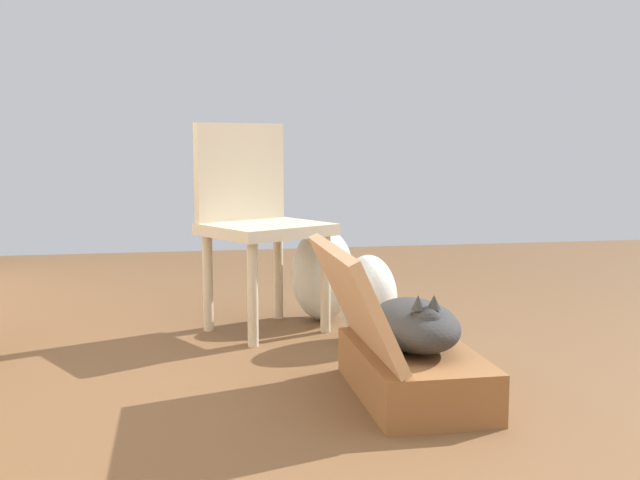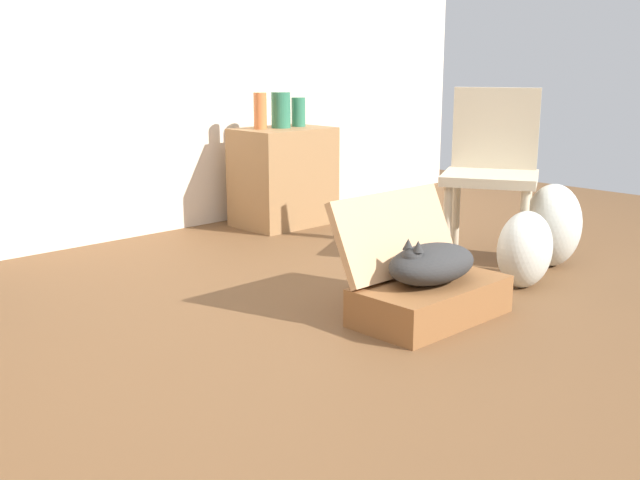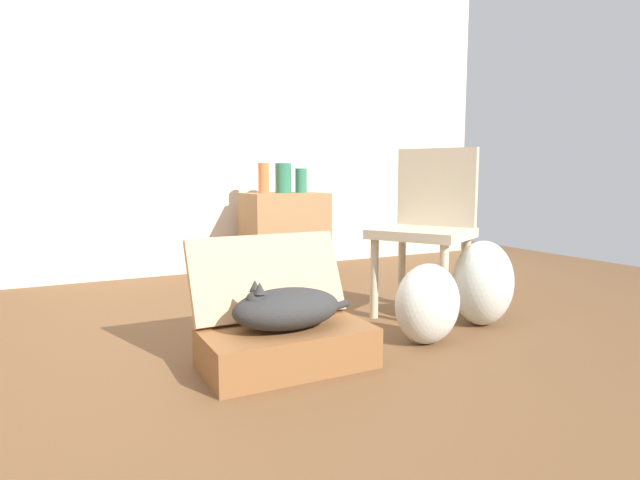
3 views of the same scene
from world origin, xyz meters
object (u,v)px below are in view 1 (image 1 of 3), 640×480
plastic_bag_white (369,299)px  chair (256,216)px  suitcase_base (414,372)px  plastic_bag_clear (323,274)px  cat (415,324)px

plastic_bag_white → chair: (0.33, 0.42, 0.32)m
suitcase_base → plastic_bag_clear: plastic_bag_clear is taller
chair → suitcase_base: bearing=-97.1°
plastic_bag_white → plastic_bag_clear: plastic_bag_clear is taller
suitcase_base → plastic_bag_clear: (1.12, 0.09, 0.14)m
cat → plastic_bag_clear: plastic_bag_clear is taller
suitcase_base → chair: bearing=21.9°
cat → chair: (1.02, 0.41, 0.26)m
plastic_bag_clear → plastic_bag_white: bearing=-165.9°
cat → plastic_bag_white: 0.69m
cat → chair: size_ratio=0.57×
suitcase_base → cat: 0.16m
cat → plastic_bag_white: plastic_bag_white is taller
cat → plastic_bag_clear: size_ratio=1.21×
plastic_bag_white → chair: 0.62m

